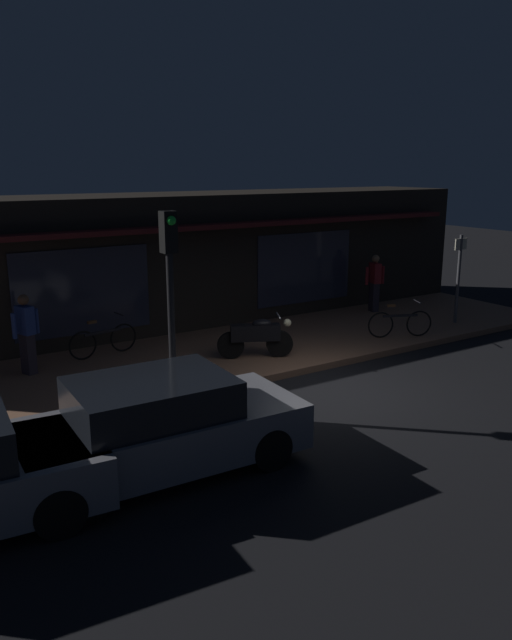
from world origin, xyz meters
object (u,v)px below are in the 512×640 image
traffic_light_pole (170,278)px  person_photographer (26,333)px  person_bystander (375,282)px  sign_post (459,273)px  motorcycle (257,336)px  parked_car_far (159,426)px  bicycle_extra (103,340)px  bicycle_parked (400,323)px

traffic_light_pole → person_photographer: bearing=118.4°
person_bystander → sign_post: (0.94, -2.21, 0.48)m
person_bystander → traffic_light_pole: 9.05m
motorcycle → traffic_light_pole: 3.73m
traffic_light_pole → person_bystander: bearing=23.9°
person_photographer → parked_car_far: 5.13m
motorcycle → person_photographer: person_photographer is taller
motorcycle → bicycle_extra: 3.47m
traffic_light_pole → parked_car_far: (-1.09, -1.84, -1.77)m
traffic_light_pole → motorcycle: bearing=30.4°
person_bystander → sign_post: size_ratio=0.70×
bicycle_extra → parked_car_far: size_ratio=0.40×
bicycle_extra → person_photographer: person_photographer is taller
motorcycle → person_photographer: size_ratio=0.95×
bicycle_parked → person_photographer: bearing=166.2°
motorcycle → bicycle_parked: motorcycle is taller
bicycle_extra → traffic_light_pole: traffic_light_pole is taller
bicycle_extra → person_photographer: (-1.72, -0.40, 0.52)m
traffic_light_pole → parked_car_far: 2.78m
motorcycle → bicycle_parked: size_ratio=1.03×
bicycle_extra → person_bystander: bearing=-0.1°
bicycle_parked → sign_post: (2.37, 0.25, 1.00)m
motorcycle → bicycle_parked: bearing=-7.1°
bicycle_extra → parked_car_far: (-1.06, -5.47, 0.20)m
bicycle_extra → person_bystander: (8.20, -0.01, 0.52)m
bicycle_parked → traffic_light_pole: bearing=-170.3°
bicycle_extra → traffic_light_pole: 4.13m
person_bystander → person_photographer: bearing=-177.8°
sign_post → parked_car_far: bearing=-162.3°
bicycle_parked → person_bystander: person_bystander is taller
motorcycle → bicycle_extra: size_ratio=0.96×
person_bystander → traffic_light_pole: (-8.17, -3.62, 1.45)m
parked_car_far → person_photographer: bearing=97.5°
bicycle_extra → person_bystander: person_bystander is taller
motorcycle → bicycle_extra: (-2.84, 1.99, -0.14)m
person_bystander → sign_post: 2.45m
person_bystander → traffic_light_pole: size_ratio=0.46×
person_photographer → sign_post: 11.03m
person_photographer → traffic_light_pole: 3.95m
person_bystander → sign_post: sign_post is taller
bicycle_parked → person_bystander: (1.43, 2.47, 0.52)m
sign_post → bicycle_extra: bearing=166.3°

